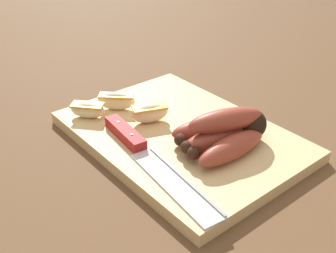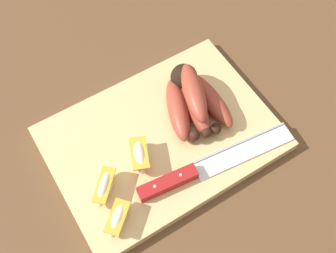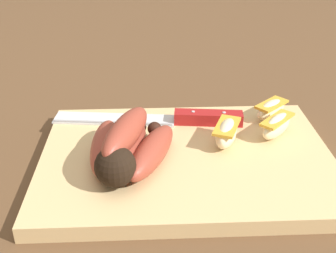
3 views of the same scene
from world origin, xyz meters
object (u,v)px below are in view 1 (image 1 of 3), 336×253
(chefs_knife, at_px, (141,149))
(apple_wedge_far, at_px, (88,109))
(apple_wedge_middle, at_px, (150,113))
(apple_wedge_near, at_px, (116,101))
(banana_bunch, at_px, (225,132))

(chefs_knife, height_order, apple_wedge_far, apple_wedge_far)
(chefs_knife, bearing_deg, apple_wedge_middle, 134.23)
(apple_wedge_near, bearing_deg, banana_bunch, 16.64)
(banana_bunch, xyz_separation_m, apple_wedge_far, (-0.21, -0.12, -0.01))
(apple_wedge_far, bearing_deg, apple_wedge_near, 83.16)
(banana_bunch, relative_size, apple_wedge_far, 2.45)
(banana_bunch, height_order, apple_wedge_middle, banana_bunch)
(apple_wedge_far, bearing_deg, banana_bunch, 28.63)
(apple_wedge_middle, distance_m, apple_wedge_far, 0.11)
(banana_bunch, relative_size, apple_wedge_middle, 2.18)
(chefs_knife, xyz_separation_m, apple_wedge_far, (-0.14, -0.01, 0.01))
(chefs_knife, bearing_deg, banana_bunch, 58.20)
(banana_bunch, distance_m, apple_wedge_middle, 0.14)
(banana_bunch, height_order, chefs_knife, banana_bunch)
(apple_wedge_middle, height_order, apple_wedge_far, apple_wedge_middle)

